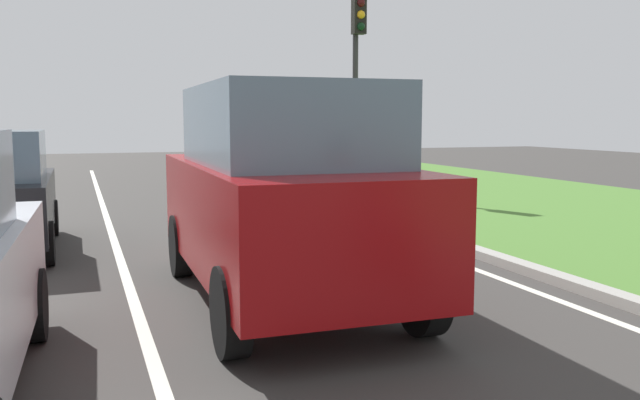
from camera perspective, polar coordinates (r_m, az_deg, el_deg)
name	(u,v)px	position (r m, az deg, el deg)	size (l,w,h in m)	color
ground_plane	(159,239)	(11.28, -13.54, -3.21)	(60.00, 60.00, 0.00)	#383533
lane_line_center	(114,241)	(11.23, -17.10, -3.36)	(0.12, 32.00, 0.01)	silver
lane_line_right_edge	(361,227)	(12.21, 3.50, -2.27)	(0.12, 32.00, 0.01)	silver
grass_verge_right	(579,212)	(14.84, 21.14, -0.99)	(9.00, 48.00, 0.06)	#47752D
curb_right	(386,222)	(12.40, 5.62, -1.88)	(0.24, 48.00, 0.12)	#9E9B93
car_suv_ahead	(283,193)	(7.05, -3.17, 0.58)	(2.03, 4.53, 2.28)	maroon
traffic_light_near_right	(357,57)	(16.96, 3.18, 12.06)	(0.32, 0.50, 5.12)	#2D2D2D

